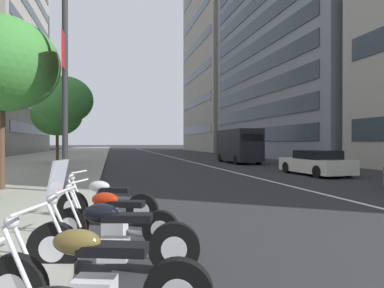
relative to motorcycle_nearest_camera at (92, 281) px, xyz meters
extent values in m
cube|color=gray|center=(28.43, 5.64, -0.35)|extent=(160.00, 10.67, 0.15)
cube|color=silver|center=(33.43, -7.02, -0.42)|extent=(110.00, 0.16, 0.01)
cylinder|color=black|center=(0.24, 0.73, -0.09)|extent=(0.32, 0.66, 0.66)
cylinder|color=silver|center=(0.24, 0.73, -0.09)|extent=(0.23, 0.35, 0.33)
cube|color=black|center=(-0.07, -0.19, 0.31)|extent=(0.41, 0.68, 0.10)
ellipsoid|color=brown|center=(0.04, 0.14, 0.37)|extent=(0.37, 0.51, 0.24)
cylinder|color=silver|center=(0.15, 0.68, 0.21)|extent=(0.14, 0.31, 0.64)
cylinder|color=silver|center=(0.28, 0.63, 0.21)|extent=(0.14, 0.31, 0.64)
cylinder|color=silver|center=(0.19, 0.58, 0.67)|extent=(0.58, 0.22, 0.04)
sphere|color=silver|center=(0.25, 0.75, 0.55)|extent=(0.14, 0.14, 0.14)
cylinder|color=black|center=(1.37, 0.56, -0.08)|extent=(0.29, 0.69, 0.68)
cylinder|color=silver|center=(1.37, 0.56, -0.08)|extent=(0.21, 0.36, 0.34)
cylinder|color=black|center=(0.97, -0.98, -0.08)|extent=(0.29, 0.69, 0.68)
cylinder|color=silver|center=(0.97, -0.98, -0.08)|extent=(0.21, 0.36, 0.34)
cube|color=silver|center=(1.17, -0.21, -0.10)|extent=(0.35, 0.43, 0.28)
cube|color=black|center=(1.12, -0.38, 0.32)|extent=(0.38, 0.67, 0.10)
ellipsoid|color=black|center=(1.21, -0.04, 0.38)|extent=(0.35, 0.51, 0.24)
cylinder|color=silver|center=(1.28, 0.50, 0.22)|extent=(0.12, 0.32, 0.64)
cylinder|color=silver|center=(1.42, 0.47, 0.22)|extent=(0.12, 0.32, 0.64)
cylinder|color=silver|center=(1.33, 0.41, 0.68)|extent=(0.59, 0.19, 0.04)
sphere|color=silver|center=(1.37, 0.58, 0.56)|extent=(0.14, 0.14, 0.14)
cube|color=#B2BCC6|center=(1.35, 0.50, 0.86)|extent=(0.46, 0.23, 0.44)
cylinder|color=silver|center=(1.23, -0.51, -0.22)|extent=(0.26, 0.69, 0.16)
cylinder|color=black|center=(2.64, 0.50, -0.12)|extent=(0.34, 0.61, 0.61)
cylinder|color=silver|center=(2.64, 0.50, -0.12)|extent=(0.23, 0.33, 0.30)
cylinder|color=black|center=(2.05, -0.96, -0.12)|extent=(0.34, 0.61, 0.61)
cylinder|color=silver|center=(2.05, -0.96, -0.12)|extent=(0.23, 0.33, 0.30)
cube|color=silver|center=(2.34, -0.23, -0.13)|extent=(0.38, 0.45, 0.28)
cube|color=black|center=(2.27, -0.40, 0.28)|extent=(0.44, 0.68, 0.10)
ellipsoid|color=#991E0A|center=(2.41, -0.07, 0.34)|extent=(0.40, 0.52, 0.24)
cylinder|color=silver|center=(2.54, 0.45, 0.19)|extent=(0.16, 0.31, 0.64)
cylinder|color=silver|center=(2.67, 0.40, 0.19)|extent=(0.16, 0.31, 0.64)
cylinder|color=silver|center=(2.58, 0.35, 0.64)|extent=(0.57, 0.26, 0.04)
sphere|color=silver|center=(2.65, 0.52, 0.52)|extent=(0.14, 0.14, 0.14)
cylinder|color=silver|center=(2.37, -0.54, -0.24)|extent=(0.34, 0.67, 0.16)
cylinder|color=black|center=(4.09, 0.63, -0.08)|extent=(0.39, 0.66, 0.67)
cylinder|color=silver|center=(4.09, 0.63, -0.08)|extent=(0.26, 0.36, 0.34)
cylinder|color=black|center=(3.44, -0.80, -0.08)|extent=(0.39, 0.66, 0.67)
cylinder|color=silver|center=(3.44, -0.80, -0.08)|extent=(0.26, 0.36, 0.34)
cube|color=silver|center=(3.76, -0.08, -0.10)|extent=(0.39, 0.45, 0.28)
cube|color=black|center=(3.69, -0.25, 0.32)|extent=(0.46, 0.67, 0.10)
ellipsoid|color=#B2B2B7|center=(3.83, 0.07, 0.38)|extent=(0.41, 0.52, 0.24)
cylinder|color=silver|center=(3.99, 0.59, 0.22)|extent=(0.17, 0.31, 0.64)
cylinder|color=silver|center=(4.12, 0.53, 0.22)|extent=(0.17, 0.31, 0.64)
cylinder|color=silver|center=(4.02, 0.48, 0.68)|extent=(0.56, 0.28, 0.04)
sphere|color=silver|center=(4.10, 0.65, 0.56)|extent=(0.14, 0.14, 0.14)
cylinder|color=silver|center=(3.78, -0.40, -0.22)|extent=(0.36, 0.66, 0.16)
cube|color=beige|center=(11.52, -10.63, 0.08)|extent=(4.15, 1.93, 0.70)
cube|color=black|center=(11.34, -10.63, 0.66)|extent=(1.94, 1.74, 0.45)
cylinder|color=black|center=(12.87, -9.75, -0.11)|extent=(0.62, 0.23, 0.62)
cylinder|color=black|center=(12.90, -11.46, -0.11)|extent=(0.62, 0.23, 0.62)
cylinder|color=black|center=(10.15, -9.79, -0.11)|extent=(0.62, 0.23, 0.62)
cylinder|color=black|center=(10.18, -11.50, -0.11)|extent=(0.62, 0.23, 0.62)
cube|color=black|center=(21.53, -10.44, 1.08)|extent=(5.61, 2.11, 2.56)
cube|color=black|center=(18.76, -10.40, 1.64)|extent=(0.06, 1.70, 0.56)
cylinder|color=black|center=(23.44, -9.56, -0.06)|extent=(0.72, 0.27, 0.72)
cylinder|color=black|center=(23.42, -11.38, -0.06)|extent=(0.72, 0.27, 0.72)
cylinder|color=black|center=(19.65, -9.50, -0.06)|extent=(0.72, 0.27, 0.72)
cylinder|color=black|center=(19.62, -11.33, -0.06)|extent=(0.72, 0.27, 0.72)
cylinder|color=#232326|center=(7.68, 1.25, 3.95)|extent=(0.18, 0.18, 8.45)
cube|color=#B21E23|center=(7.33, 1.25, 4.14)|extent=(0.56, 0.03, 1.10)
cube|color=#B21E23|center=(8.03, 1.25, 4.14)|extent=(0.56, 0.03, 1.10)
cylinder|color=#473323|center=(8.77, 3.40, 1.13)|extent=(0.22, 0.22, 2.81)
ellipsoid|color=#387A33|center=(8.77, 3.40, 3.93)|extent=(3.73, 3.73, 3.17)
cylinder|color=#473323|center=(15.75, 2.33, 1.12)|extent=(0.22, 0.22, 2.79)
ellipsoid|color=#387A33|center=(15.75, 2.33, 3.67)|extent=(3.06, 3.06, 2.60)
cylinder|color=#473323|center=(23.02, 3.84, 0.87)|extent=(0.22, 0.22, 2.28)
ellipsoid|color=#387A33|center=(23.02, 3.84, 3.39)|extent=(3.70, 3.70, 3.15)
cube|color=slate|center=(30.84, -27.04, 15.72)|extent=(26.37, 21.42, 32.27)
cube|color=#2D3842|center=(30.84, -16.29, 2.16)|extent=(23.74, 0.08, 1.50)
cube|color=#2D3842|center=(30.84, -16.29, 4.68)|extent=(23.74, 0.08, 1.50)
cube|color=#2D3842|center=(30.84, -16.29, 7.21)|extent=(23.74, 0.08, 1.50)
cube|color=#2D3842|center=(30.84, -16.29, 9.73)|extent=(23.74, 0.08, 1.50)
cube|color=#2D3842|center=(30.84, -16.29, 12.25)|extent=(23.74, 0.08, 1.50)
cube|color=#2D3842|center=(30.84, -16.29, 14.78)|extent=(23.74, 0.08, 1.50)
cube|color=#2D3842|center=(30.84, -16.29, 17.30)|extent=(23.74, 0.08, 1.50)
cube|color=gray|center=(57.28, -25.41, 25.35)|extent=(22.23, 18.15, 51.55)
cube|color=#384756|center=(57.28, -16.29, 3.70)|extent=(20.01, 0.08, 1.50)
cube|color=#384756|center=(57.28, -16.29, 9.24)|extent=(20.01, 0.08, 1.50)
cube|color=#384756|center=(57.28, -16.29, 14.79)|extent=(20.01, 0.08, 1.50)
cube|color=#384756|center=(57.28, -16.29, 20.33)|extent=(20.01, 0.08, 1.50)
cube|color=#384756|center=(57.28, -16.29, 25.87)|extent=(20.01, 0.08, 1.50)
cube|color=#2D3842|center=(52.83, 11.93, 3.35)|extent=(24.97, 0.08, 1.50)
cube|color=#2D3842|center=(52.83, 11.93, 7.04)|extent=(24.97, 0.08, 1.50)
cube|color=#2D3842|center=(52.83, 11.93, 10.73)|extent=(24.97, 0.08, 1.50)
cube|color=#2D3842|center=(52.83, 11.93, 14.41)|extent=(24.97, 0.08, 1.50)
cube|color=#2D3842|center=(52.83, 11.93, 18.10)|extent=(24.97, 0.08, 1.50)
cube|color=#2D3842|center=(52.83, 11.93, 21.79)|extent=(24.97, 0.08, 1.50)
camera|label=1|loc=(-3.13, -0.18, 1.31)|focal=29.75mm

